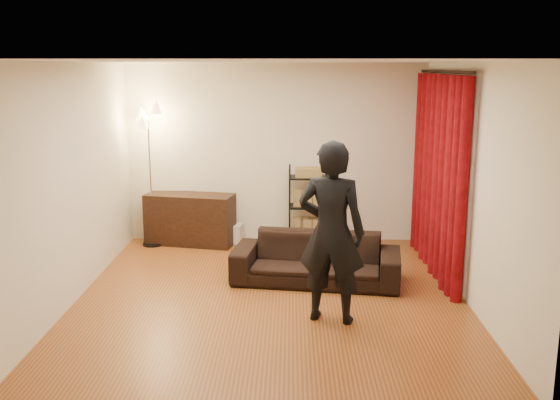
{
  "coord_description": "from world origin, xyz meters",
  "views": [
    {
      "loc": [
        0.23,
        -6.9,
        2.65
      ],
      "look_at": [
        0.1,
        0.3,
        1.1
      ],
      "focal_mm": 40.0,
      "sensor_mm": 36.0,
      "label": 1
    }
  ],
  "objects_px": {
    "sofa": "(316,259)",
    "storage_boxes": "(231,233)",
    "media_cabinet": "(190,219)",
    "floor_lamp": "(150,177)",
    "person": "(331,232)",
    "wire_shelf": "(308,206)"
  },
  "relations": [
    {
      "from": "media_cabinet",
      "to": "storage_boxes",
      "type": "distance_m",
      "value": 0.65
    },
    {
      "from": "wire_shelf",
      "to": "floor_lamp",
      "type": "relative_size",
      "value": 0.58
    },
    {
      "from": "sofa",
      "to": "wire_shelf",
      "type": "relative_size",
      "value": 1.71
    },
    {
      "from": "wire_shelf",
      "to": "storage_boxes",
      "type": "bearing_deg",
      "value": 155.17
    },
    {
      "from": "sofa",
      "to": "media_cabinet",
      "type": "xyz_separation_m",
      "value": [
        -1.84,
        1.69,
        0.08
      ]
    },
    {
      "from": "sofa",
      "to": "storage_boxes",
      "type": "xyz_separation_m",
      "value": [
        -1.24,
        1.77,
        -0.15
      ]
    },
    {
      "from": "media_cabinet",
      "to": "floor_lamp",
      "type": "xyz_separation_m",
      "value": [
        -0.56,
        -0.08,
        0.66
      ]
    },
    {
      "from": "person",
      "to": "storage_boxes",
      "type": "xyz_separation_m",
      "value": [
        -1.34,
        2.96,
        -0.82
      ]
    },
    {
      "from": "media_cabinet",
      "to": "wire_shelf",
      "type": "bearing_deg",
      "value": 9.96
    },
    {
      "from": "person",
      "to": "media_cabinet",
      "type": "height_order",
      "value": "person"
    },
    {
      "from": "sofa",
      "to": "floor_lamp",
      "type": "height_order",
      "value": "floor_lamp"
    },
    {
      "from": "sofa",
      "to": "person",
      "type": "bearing_deg",
      "value": -76.77
    },
    {
      "from": "person",
      "to": "wire_shelf",
      "type": "bearing_deg",
      "value": -71.61
    },
    {
      "from": "storage_boxes",
      "to": "wire_shelf",
      "type": "relative_size",
      "value": 0.29
    },
    {
      "from": "media_cabinet",
      "to": "floor_lamp",
      "type": "distance_m",
      "value": 0.87
    },
    {
      "from": "person",
      "to": "media_cabinet",
      "type": "relative_size",
      "value": 1.47
    },
    {
      "from": "person",
      "to": "storage_boxes",
      "type": "bearing_deg",
      "value": -50.57
    },
    {
      "from": "sofa",
      "to": "wire_shelf",
      "type": "height_order",
      "value": "wire_shelf"
    },
    {
      "from": "sofa",
      "to": "media_cabinet",
      "type": "distance_m",
      "value": 2.5
    },
    {
      "from": "storage_boxes",
      "to": "wire_shelf",
      "type": "height_order",
      "value": "wire_shelf"
    },
    {
      "from": "person",
      "to": "floor_lamp",
      "type": "bearing_deg",
      "value": -33.1
    },
    {
      "from": "floor_lamp",
      "to": "storage_boxes",
      "type": "bearing_deg",
      "value": 8.28
    }
  ]
}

